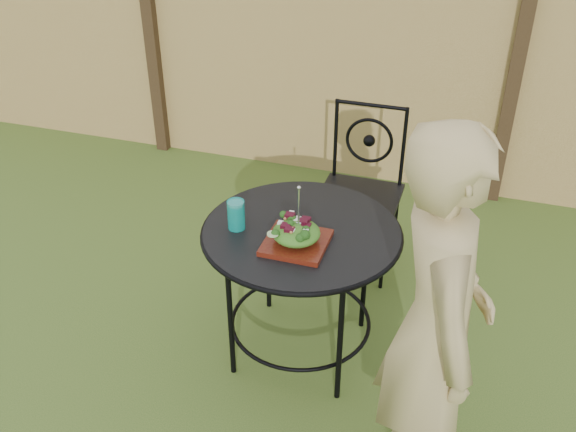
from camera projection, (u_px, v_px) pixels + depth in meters
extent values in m
plane|color=#2C4817|center=(199.00, 364.00, 3.19)|extent=(60.00, 60.00, 0.00)
cube|color=tan|center=(322.00, 54.00, 4.49)|extent=(8.00, 0.05, 1.80)
cube|color=black|center=(151.00, 32.00, 4.76)|extent=(0.09, 0.09, 1.90)
cube|color=black|center=(516.00, 69.00, 4.08)|extent=(0.09, 0.09, 1.90)
cylinder|color=black|center=(302.00, 231.00, 2.92)|extent=(0.90, 0.90, 0.02)
torus|color=black|center=(302.00, 232.00, 2.92)|extent=(0.92, 0.92, 0.02)
torus|color=black|center=(300.00, 320.00, 3.20)|extent=(0.70, 0.70, 0.02)
cylinder|color=black|center=(365.00, 272.00, 3.25)|extent=(0.03, 0.03, 0.71)
cylinder|color=black|center=(268.00, 254.00, 3.39)|extent=(0.03, 0.03, 0.71)
cylinder|color=black|center=(230.00, 316.00, 2.97)|extent=(0.03, 0.03, 0.71)
cylinder|color=black|center=(340.00, 340.00, 2.83)|extent=(0.03, 0.03, 0.71)
cube|color=black|center=(359.00, 198.00, 3.69)|extent=(0.46, 0.46, 0.03)
cylinder|color=black|center=(372.00, 105.00, 3.59)|extent=(0.42, 0.02, 0.02)
torus|color=black|center=(369.00, 141.00, 3.71)|extent=(0.28, 0.02, 0.28)
cylinder|color=black|center=(315.00, 244.00, 3.70)|extent=(0.02, 0.02, 0.44)
cylinder|color=black|center=(383.00, 257.00, 3.60)|extent=(0.02, 0.02, 0.44)
cylinder|color=black|center=(332.00, 210.00, 4.02)|extent=(0.02, 0.02, 0.44)
cylinder|color=black|center=(396.00, 220.00, 3.92)|extent=(0.02, 0.02, 0.44)
cylinder|color=black|center=(336.00, 139.00, 3.77)|extent=(0.02, 0.02, 0.50)
cylinder|color=black|center=(403.00, 149.00, 3.67)|extent=(0.02, 0.02, 0.50)
imported|color=tan|center=(436.00, 329.00, 2.25)|extent=(0.52, 0.66, 1.59)
cube|color=#480D0A|center=(296.00, 243.00, 2.80)|extent=(0.27, 0.27, 0.02)
ellipsoid|color=#235614|center=(296.00, 233.00, 2.77)|extent=(0.21, 0.21, 0.08)
cylinder|color=silver|center=(299.00, 207.00, 2.70)|extent=(0.01, 0.01, 0.18)
cylinder|color=#0C8F84|center=(236.00, 215.00, 2.89)|extent=(0.08, 0.08, 0.14)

